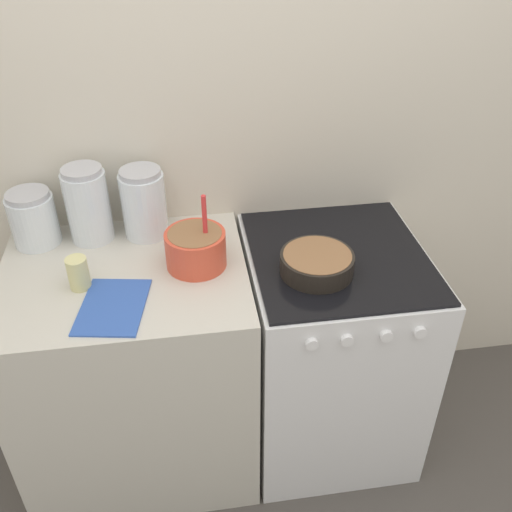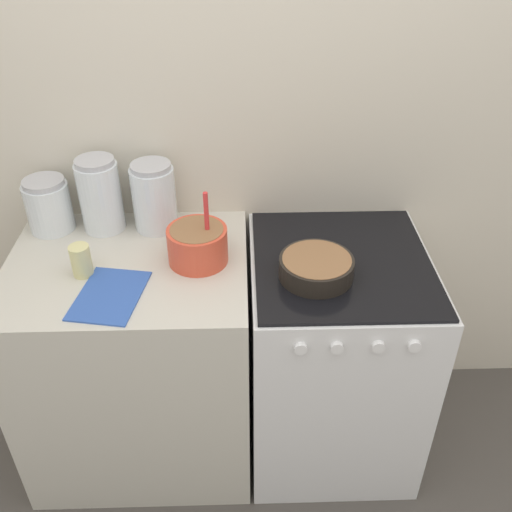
{
  "view_description": "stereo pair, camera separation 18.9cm",
  "coord_description": "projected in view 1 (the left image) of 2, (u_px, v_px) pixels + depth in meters",
  "views": [
    {
      "loc": [
        -0.2,
        -1.24,
        2.04
      ],
      "look_at": [
        0.03,
        0.3,
        0.96
      ],
      "focal_mm": 40.0,
      "sensor_mm": 36.0,
      "label": 1
    },
    {
      "loc": [
        -0.02,
        -1.26,
        2.04
      ],
      "look_at": [
        0.03,
        0.3,
        0.96
      ],
      "focal_mm": 40.0,
      "sensor_mm": 36.0,
      "label": 2
    }
  ],
  "objects": [
    {
      "name": "stove",
      "position": [
        329.0,
        348.0,
        2.25
      ],
      "size": [
        0.63,
        0.7,
        0.91
      ],
      "color": "silver",
      "rests_on": "ground_plane"
    },
    {
      "name": "wall_back",
      "position": [
        231.0,
        140.0,
        2.08
      ],
      "size": [
        4.66,
        0.05,
        2.4
      ],
      "color": "beige",
      "rests_on": "ground_plane"
    },
    {
      "name": "storage_jar_middle",
      "position": [
        89.0,
        209.0,
        2.01
      ],
      "size": [
        0.15,
        0.15,
        0.28
      ],
      "color": "silver",
      "rests_on": "countertop_cabinet"
    },
    {
      "name": "recipe_page",
      "position": [
        113.0,
        306.0,
        1.75
      ],
      "size": [
        0.24,
        0.3,
        0.01
      ],
      "color": "#3359B2",
      "rests_on": "countertop_cabinet"
    },
    {
      "name": "countertop_cabinet",
      "position": [
        138.0,
        369.0,
        2.16
      ],
      "size": [
        0.83,
        0.68,
        0.91
      ],
      "color": "beige",
      "rests_on": "ground_plane"
    },
    {
      "name": "mixing_bowl",
      "position": [
        196.0,
        247.0,
        1.9
      ],
      "size": [
        0.2,
        0.2,
        0.26
      ],
      "color": "#D84C33",
      "rests_on": "countertop_cabinet"
    },
    {
      "name": "storage_jar_right",
      "position": [
        144.0,
        207.0,
        2.04
      ],
      "size": [
        0.16,
        0.16,
        0.26
      ],
      "color": "silver",
      "rests_on": "countertop_cabinet"
    },
    {
      "name": "storage_jar_left",
      "position": [
        34.0,
        222.0,
        2.01
      ],
      "size": [
        0.16,
        0.16,
        0.2
      ],
      "color": "silver",
      "rests_on": "countertop_cabinet"
    },
    {
      "name": "tin_can",
      "position": [
        78.0,
        273.0,
        1.81
      ],
      "size": [
        0.07,
        0.07,
        0.11
      ],
      "color": "beige",
      "rests_on": "countertop_cabinet"
    },
    {
      "name": "baking_pan",
      "position": [
        317.0,
        263.0,
        1.88
      ],
      "size": [
        0.25,
        0.25,
        0.07
      ],
      "color": "black",
      "rests_on": "stove"
    },
    {
      "name": "ground_plane",
      "position": [
        260.0,
        504.0,
        2.2
      ],
      "size": [
        12.0,
        12.0,
        0.0
      ],
      "primitive_type": "plane",
      "color": "#4C4742"
    }
  ]
}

